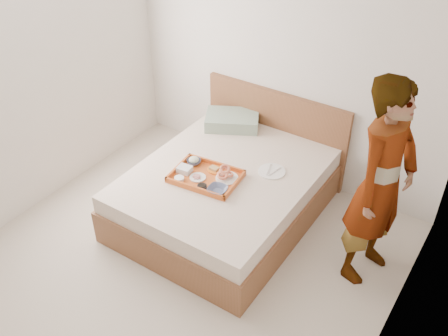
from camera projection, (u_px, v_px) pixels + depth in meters
ground at (166, 278)px, 4.41m from camera, size 3.50×4.00×0.01m
wall_back at (284, 60)px, 5.00m from camera, size 3.50×0.01×2.60m
wall_right at (392, 252)px, 2.86m from camera, size 0.01×4.00×2.60m
bed at (225, 193)px, 4.95m from camera, size 1.65×2.00×0.53m
headboard at (275, 131)px, 5.48m from camera, size 1.65×0.06×0.95m
pillow at (232, 120)px, 5.43m from camera, size 0.67×0.60×0.13m
tray at (206, 176)px, 4.68m from camera, size 0.66×0.51×0.06m
prawn_plate at (227, 178)px, 4.67m from camera, size 0.24×0.24×0.01m
navy_bowl_big at (218, 190)px, 4.50m from camera, size 0.19×0.19×0.04m
sauce_dish at (202, 187)px, 4.54m from camera, size 0.10×0.10×0.03m
meat_plate at (198, 177)px, 4.68m from camera, size 0.17×0.17×0.01m
bread_plate at (215, 169)px, 4.78m from camera, size 0.17×0.17×0.01m
salad_bowl at (194, 162)px, 4.85m from camera, size 0.15×0.15×0.04m
plastic_tub at (185, 169)px, 4.74m from camera, size 0.14×0.12×0.06m
cheese_round at (179, 179)px, 4.64m from camera, size 0.10×0.10×0.03m
dinner_plate at (272, 171)px, 4.78m from camera, size 0.26×0.26×0.01m
person at (381, 184)px, 3.98m from camera, size 0.58×0.76×1.85m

